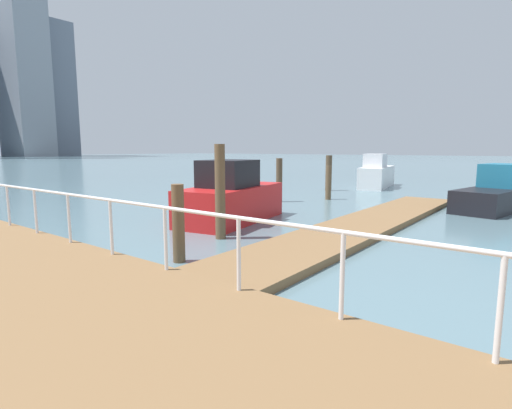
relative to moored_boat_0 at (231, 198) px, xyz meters
name	(u,v)px	position (x,y,z in m)	size (l,w,h in m)	color
ground_plane	(94,218)	(-2.49, 4.23, -0.79)	(300.00, 300.00, 0.00)	slate
floating_dock	(363,225)	(1.58, -3.96, -0.70)	(15.15, 2.00, 0.18)	olive
boardwalk_railing	(503,278)	(-5.64, -8.22, 0.45)	(0.06, 25.34, 1.08)	white
dock_piling_0	(329,173)	(10.82, 1.95, 0.23)	(0.36, 0.36, 2.04)	brown
dock_piling_1	(220,192)	(-2.11, -1.46, 0.48)	(0.27, 0.27, 2.53)	brown
dock_piling_2	(279,180)	(5.02, 1.48, 0.21)	(0.28, 0.28, 1.99)	brown
dock_piling_3	(178,224)	(-4.28, -2.26, 0.05)	(0.26, 0.26, 1.67)	brown
dock_piling_4	(328,183)	(7.13, 0.07, 0.02)	(0.26, 0.26, 1.61)	brown
moored_boat_0	(231,198)	(0.00, 0.00, 0.00)	(4.56, 2.62, 2.05)	red
moored_boat_1	(377,174)	(14.46, 0.46, 0.03)	(5.18, 2.29, 2.11)	white
moored_boat_2	(499,193)	(8.57, -6.75, -0.15)	(5.64, 2.69, 1.81)	black
skyline_tower_6	(21,40)	(46.92, 126.90, 35.14)	(10.77, 13.92, 71.86)	#8C939E
skyline_tower_7	(53,91)	(58.86, 133.53, 21.70)	(10.59, 13.93, 44.97)	slate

